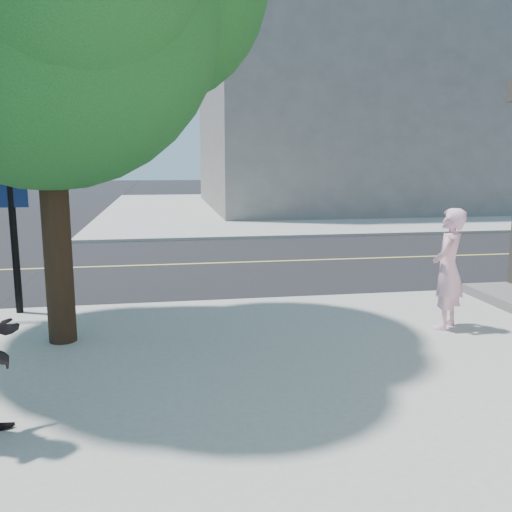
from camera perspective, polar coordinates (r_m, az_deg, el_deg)
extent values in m
plane|color=black|center=(11.14, -21.02, -5.59)|extent=(140.00, 140.00, 0.00)
cube|color=black|center=(15.46, -17.81, -1.15)|extent=(140.00, 9.00, 0.01)
cube|color=#A09F97|center=(34.06, 9.74, 5.13)|extent=(29.00, 25.00, 0.12)
cube|color=slate|center=(34.85, 10.62, 16.85)|extent=(18.00, 16.00, 14.00)
imported|color=#FAB5CD|center=(9.44, 19.41, -1.28)|extent=(0.85, 0.85, 1.99)
cylinder|color=black|center=(8.61, -20.26, 4.86)|extent=(0.41, 0.41, 4.13)
sphere|color=#1E5F23|center=(8.83, -21.43, 22.96)|extent=(5.05, 5.05, 5.05)
cylinder|color=black|center=(10.58, -24.26, 6.22)|extent=(0.13, 0.13, 4.42)
cube|color=white|center=(10.54, -24.23, 9.08)|extent=(0.58, 0.04, 0.21)
cube|color=navy|center=(10.55, -24.02, 6.23)|extent=(0.47, 0.04, 0.58)
imported|color=black|center=(10.60, -24.80, 13.61)|extent=(0.17, 0.21, 1.05)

